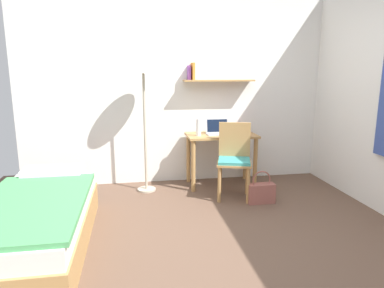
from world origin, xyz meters
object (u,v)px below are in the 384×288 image
desk (221,145)px  desk_chair (234,157)px  laptop (218,130)px  water_bottle (199,127)px  book_stack (241,130)px  standing_lamp (143,71)px  bed (37,223)px  handbag (261,192)px

desk → desk_chair: bearing=-84.6°
desk → laptop: (-0.04, 0.02, 0.20)m
laptop → water_bottle: bearing=-163.1°
book_stack → desk_chair: bearing=-115.1°
desk_chair → standing_lamp: 1.55m
desk → desk_chair: (0.05, -0.48, -0.05)m
water_bottle → book_stack: 0.63m
book_stack → standing_lamp: bearing=-175.3°
bed → standing_lamp: 2.15m
bed → desk: size_ratio=2.02×
laptop → handbag: 1.05m
desk → handbag: 0.91m
handbag → laptop: bearing=115.0°
desk_chair → book_stack: (0.24, 0.52, 0.24)m
book_stack → water_bottle: bearing=-170.0°
bed → laptop: (2.00, 1.46, 0.53)m
bed → standing_lamp: (1.01, 1.37, 1.31)m
standing_lamp → book_stack: 1.54m
standing_lamp → handbag: (1.34, -0.67, -1.42)m
laptop → standing_lamp: bearing=-175.0°
standing_lamp → handbag: size_ratio=4.39×
desk_chair → handbag: desk_chair is taller
desk_chair → standing_lamp: standing_lamp is taller
standing_lamp → laptop: standing_lamp is taller
desk_chair → water_bottle: bearing=132.2°
bed → book_stack: book_stack is taller
standing_lamp → bed: bearing=-126.5°
desk_chair → book_stack: 0.62m
handbag → book_stack: bearing=91.6°
water_bottle → book_stack: bearing=10.0°
standing_lamp → handbag: bearing=-26.7°
desk_chair → laptop: (-0.09, 0.50, 0.26)m
standing_lamp → book_stack: (1.31, 0.11, -0.80)m
water_bottle → book_stack: size_ratio=1.03×
desk → water_bottle: (-0.33, -0.07, 0.26)m
bed → desk_chair: desk_chair is taller
standing_lamp → handbag: 2.07m
desk → standing_lamp: 1.43m
water_bottle → handbag: bearing=-46.6°
book_stack → handbag: book_stack is taller
laptop → handbag: size_ratio=0.79×
desk_chair → standing_lamp: (-1.07, 0.41, 1.04)m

